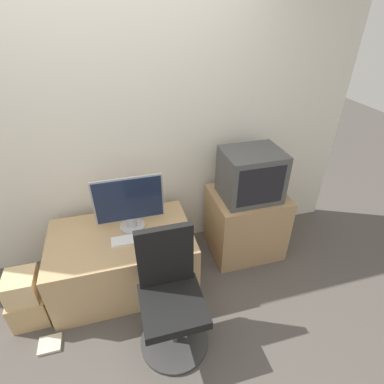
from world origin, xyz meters
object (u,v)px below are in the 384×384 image
at_px(keyboard, 133,239).
at_px(book, 50,344).
at_px(mouse, 163,235).
at_px(office_chair, 171,301).
at_px(crt_tv, 251,175).
at_px(cardboard_box_lower, 31,307).
at_px(main_monitor, 129,203).

distance_m(keyboard, book, 0.97).
distance_m(mouse, office_chair, 0.55).
xyz_separation_m(crt_tv, cardboard_box_lower, (-1.92, -0.28, -0.75)).
xyz_separation_m(keyboard, book, (-0.71, -0.39, -0.54)).
relative_size(crt_tv, office_chair, 0.53).
relative_size(office_chair, book, 5.92).
distance_m(mouse, book, 1.15).
height_order(main_monitor, mouse, main_monitor).
relative_size(main_monitor, mouse, 8.21).
bearing_deg(cardboard_box_lower, book, -63.18).
bearing_deg(office_chair, mouse, 84.22).
bearing_deg(mouse, book, -159.08).
distance_m(crt_tv, office_chair, 1.23).
height_order(crt_tv, office_chair, crt_tv).
bearing_deg(office_chair, main_monitor, 104.01).
height_order(crt_tv, book, crt_tv).
xyz_separation_m(crt_tv, book, (-1.78, -0.56, -0.87)).
distance_m(keyboard, mouse, 0.24).
xyz_separation_m(office_chair, book, (-0.90, 0.16, -0.39)).
bearing_deg(keyboard, office_chair, -71.00).
height_order(main_monitor, crt_tv, crt_tv).
relative_size(mouse, crt_tv, 0.14).
bearing_deg(mouse, keyboard, 174.40).
xyz_separation_m(crt_tv, office_chair, (-0.88, -0.72, -0.48)).
distance_m(crt_tv, book, 2.06).
distance_m(main_monitor, mouse, 0.37).
height_order(main_monitor, book, main_monitor).
xyz_separation_m(keyboard, cardboard_box_lower, (-0.85, -0.11, -0.42)).
height_order(keyboard, mouse, mouse).
distance_m(keyboard, crt_tv, 1.13).
xyz_separation_m(mouse, office_chair, (-0.05, -0.52, -0.15)).
distance_m(keyboard, cardboard_box_lower, 0.95).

